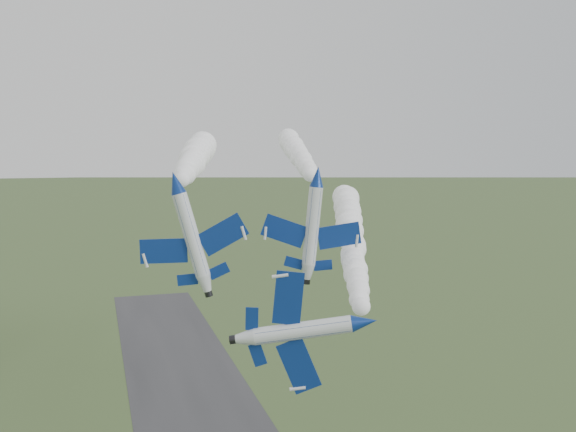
% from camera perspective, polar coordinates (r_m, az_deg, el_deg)
% --- Properties ---
extents(jet_lead, '(6.99, 12.74, 10.73)m').
position_cam_1_polar(jet_lead, '(56.84, 6.86, -9.37)').
color(jet_lead, silver).
extents(smoke_trail_jet_lead, '(25.78, 61.14, 4.47)m').
position_cam_1_polar(smoke_trail_jet_lead, '(90.84, 5.60, -1.57)').
color(smoke_trail_jet_lead, white).
extents(jet_pair_left, '(11.65, 14.11, 4.36)m').
position_cam_1_polar(jet_pair_left, '(69.71, -9.97, 2.97)').
color(jet_pair_left, silver).
extents(smoke_trail_jet_pair_left, '(21.33, 65.25, 5.83)m').
position_cam_1_polar(smoke_trail_jet_pair_left, '(105.83, -8.34, 5.08)').
color(smoke_trail_jet_pair_left, white).
extents(jet_pair_right, '(11.76, 13.89, 3.49)m').
position_cam_1_polar(jet_pair_right, '(74.53, 2.64, 3.53)').
color(jet_pair_right, silver).
extents(smoke_trail_jet_pair_right, '(18.50, 68.88, 4.43)m').
position_cam_1_polar(smoke_trail_jet_pair_right, '(113.07, 0.77, 5.74)').
color(smoke_trail_jet_pair_right, white).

